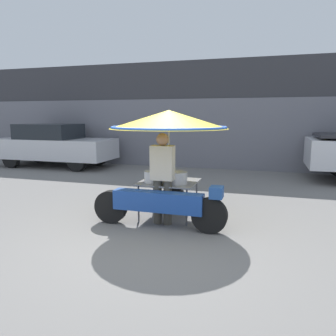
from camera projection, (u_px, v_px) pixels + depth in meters
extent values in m
plane|color=slate|center=(150.00, 241.00, 4.81)|extent=(36.00, 36.00, 0.00)
cube|color=#38383D|center=(224.00, 115.00, 12.03)|extent=(28.00, 2.00, 3.69)
cube|color=slate|center=(220.00, 134.00, 11.16)|extent=(23.80, 0.06, 2.40)
cylinder|color=black|center=(209.00, 216.00, 5.11)|extent=(0.56, 0.14, 0.56)
cylinder|color=black|center=(111.00, 207.00, 5.61)|extent=(0.56, 0.14, 0.56)
cube|color=#1E479E|center=(158.00, 201.00, 5.34)|extent=(1.50, 0.24, 0.32)
cube|color=#234C93|center=(216.00, 192.00, 5.02)|extent=(0.20, 0.24, 0.18)
cylinder|color=black|center=(173.00, 199.00, 6.21)|extent=(0.51, 0.14, 0.51)
cylinder|color=#515156|center=(187.00, 207.00, 5.44)|extent=(0.03, 0.03, 0.64)
cylinder|color=#515156|center=(197.00, 196.00, 6.18)|extent=(0.03, 0.03, 0.64)
cylinder|color=#515156|center=(139.00, 203.00, 5.69)|extent=(0.03, 0.03, 0.64)
cylinder|color=#515156|center=(154.00, 193.00, 6.43)|extent=(0.03, 0.03, 0.64)
cube|color=gray|center=(169.00, 182.00, 5.88)|extent=(1.01, 0.93, 0.02)
cylinder|color=#B2B2B7|center=(169.00, 155.00, 5.81)|extent=(0.03, 0.03, 0.94)
cone|color=yellow|center=(169.00, 119.00, 5.71)|extent=(2.08, 2.08, 0.32)
torus|color=blue|center=(169.00, 127.00, 5.73)|extent=(2.03, 2.03, 0.05)
cylinder|color=silver|center=(154.00, 177.00, 5.78)|extent=(0.34, 0.34, 0.20)
cylinder|color=#B7B7BC|center=(176.00, 178.00, 5.68)|extent=(0.39, 0.39, 0.21)
cylinder|color=#4C473D|center=(158.00, 201.00, 5.56)|extent=(0.14, 0.14, 0.76)
cylinder|color=#4C473D|center=(168.00, 202.00, 5.51)|extent=(0.14, 0.14, 0.76)
cube|color=beige|center=(163.00, 163.00, 5.43)|extent=(0.38, 0.22, 0.57)
sphere|color=#A87A5B|center=(162.00, 139.00, 5.37)|extent=(0.21, 0.21, 0.21)
cylinder|color=black|center=(77.00, 162.00, 10.78)|extent=(0.61, 0.20, 0.61)
cylinder|color=black|center=(98.00, 157.00, 12.13)|extent=(0.61, 0.20, 0.61)
cylinder|color=black|center=(11.00, 159.00, 11.54)|extent=(0.61, 0.20, 0.61)
cylinder|color=black|center=(38.00, 155.00, 12.90)|extent=(0.61, 0.20, 0.61)
cube|color=silver|center=(55.00, 148.00, 11.78)|extent=(4.27, 1.69, 0.70)
cube|color=#1E2328|center=(49.00, 131.00, 11.75)|extent=(2.05, 1.48, 0.53)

